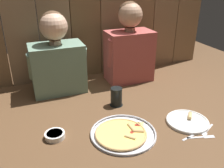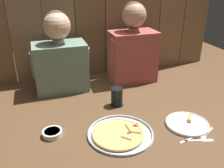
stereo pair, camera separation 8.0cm
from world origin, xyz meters
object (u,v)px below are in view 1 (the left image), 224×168
object	(u,v)px
dinner_plate	(187,121)
diner_right	(129,46)
drinking_glass	(116,97)
pizza_tray	(123,133)
diner_left	(57,57)
dipping_bowl	(55,135)

from	to	relation	value
dinner_plate	diner_right	bearing A→B (deg)	94.94
dinner_plate	drinking_glass	xyz separation A→B (m)	(-0.31, 0.35, 0.05)
pizza_tray	drinking_glass	distance (m)	0.33
drinking_glass	diner_left	xyz separation A→B (m)	(-0.31, 0.36, 0.20)
pizza_tray	dipping_bowl	world-z (taller)	dipping_bowl
diner_left	diner_right	world-z (taller)	diner_right
dipping_bowl	diner_right	xyz separation A→B (m)	(0.69, 0.56, 0.27)
drinking_glass	diner_right	xyz separation A→B (m)	(0.25, 0.36, 0.22)
dinner_plate	pizza_tray	bearing A→B (deg)	175.78
dinner_plate	dipping_bowl	xyz separation A→B (m)	(-0.76, 0.14, 0.01)
diner_right	pizza_tray	bearing A→B (deg)	-117.04
dipping_bowl	diner_right	distance (m)	0.93
pizza_tray	dinner_plate	bearing A→B (deg)	-4.22
pizza_tray	diner_right	bearing A→B (deg)	62.96
pizza_tray	dipping_bowl	xyz separation A→B (m)	(-0.35, 0.11, 0.01)
dipping_bowl	dinner_plate	bearing A→B (deg)	-10.38
pizza_tray	diner_right	world-z (taller)	diner_right
diner_right	drinking_glass	bearing A→B (deg)	-125.42
dinner_plate	diner_right	size ratio (longest dim) A/B	0.40
pizza_tray	diner_right	size ratio (longest dim) A/B	0.59
dipping_bowl	diner_left	bearing A→B (deg)	77.18
diner_left	diner_right	xyz separation A→B (m)	(0.57, -0.00, 0.02)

